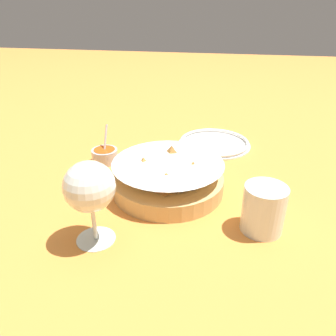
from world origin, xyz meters
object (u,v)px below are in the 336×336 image
object	(u,v)px
food_basket	(168,178)
sauce_cup	(105,155)
beer_mug	(263,210)
side_plate	(214,143)
wine_glass	(90,189)

from	to	relation	value
food_basket	sauce_cup	xyz separation A→B (m)	(0.11, 0.19, -0.01)
beer_mug	side_plate	bearing A→B (deg)	15.81
beer_mug	side_plate	xyz separation A→B (m)	(0.38, 0.11, -0.03)
food_basket	wine_glass	distance (m)	0.22
food_basket	wine_glass	xyz separation A→B (m)	(-0.19, 0.10, 0.07)
sauce_cup	side_plate	world-z (taller)	sauce_cup
food_basket	sauce_cup	bearing A→B (deg)	59.12
wine_glass	side_plate	size ratio (longest dim) A/B	0.73
wine_glass	side_plate	world-z (taller)	wine_glass
wine_glass	side_plate	bearing A→B (deg)	-22.04
food_basket	side_plate	bearing A→B (deg)	-18.00
beer_mug	food_basket	bearing A→B (deg)	62.21
sauce_cup	beer_mug	bearing A→B (deg)	-119.32
food_basket	side_plate	size ratio (longest dim) A/B	1.17
beer_mug	side_plate	distance (m)	0.39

